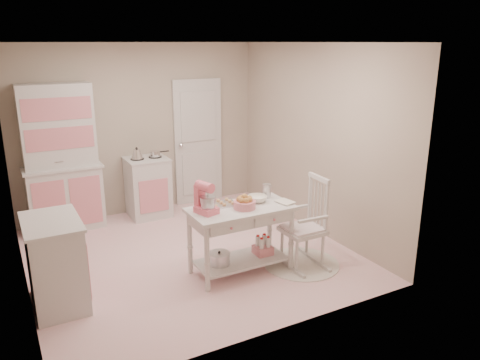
# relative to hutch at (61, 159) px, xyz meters

# --- Properties ---
(room_shell) EXTENTS (3.84, 3.84, 2.62)m
(room_shell) POSITION_rel_hutch_xyz_m (1.22, -1.66, 0.61)
(room_shell) COLOR pink
(room_shell) RESTS_ON ground
(door) EXTENTS (0.82, 0.05, 2.04)m
(door) POSITION_rel_hutch_xyz_m (2.17, 0.21, -0.02)
(door) COLOR silver
(door) RESTS_ON ground
(hutch) EXTENTS (1.06, 0.50, 2.08)m
(hutch) POSITION_rel_hutch_xyz_m (0.00, 0.00, 0.00)
(hutch) COLOR silver
(hutch) RESTS_ON ground
(stove) EXTENTS (0.62, 0.57, 0.92)m
(stove) POSITION_rel_hutch_xyz_m (1.20, -0.05, -0.58)
(stove) COLOR silver
(stove) RESTS_ON ground
(base_cabinet) EXTENTS (0.54, 0.84, 0.92)m
(base_cabinet) POSITION_rel_hutch_xyz_m (-0.41, -2.09, -0.58)
(base_cabinet) COLOR silver
(base_cabinet) RESTS_ON ground
(lace_rug) EXTENTS (0.92, 0.92, 0.01)m
(lace_rug) POSITION_rel_hutch_xyz_m (2.31, -2.56, -1.03)
(lace_rug) COLOR white
(lace_rug) RESTS_ON ground
(rocking_chair) EXTENTS (0.52, 0.75, 1.10)m
(rocking_chair) POSITION_rel_hutch_xyz_m (2.31, -2.56, -0.49)
(rocking_chair) COLOR silver
(rocking_chair) RESTS_ON ground
(work_table) EXTENTS (1.20, 0.60, 0.80)m
(work_table) POSITION_rel_hutch_xyz_m (1.57, -2.36, -0.64)
(work_table) COLOR silver
(work_table) RESTS_ON ground
(stand_mixer) EXTENTS (0.27, 0.33, 0.34)m
(stand_mixer) POSITION_rel_hutch_xyz_m (1.15, -2.34, -0.07)
(stand_mixer) COLOR #F2667B
(stand_mixer) RESTS_ON work_table
(cookie_tray) EXTENTS (0.34, 0.24, 0.02)m
(cookie_tray) POSITION_rel_hutch_xyz_m (1.42, -2.18, -0.23)
(cookie_tray) COLOR silver
(cookie_tray) RESTS_ON work_table
(bread_basket) EXTENTS (0.25, 0.25, 0.09)m
(bread_basket) POSITION_rel_hutch_xyz_m (1.59, -2.41, -0.19)
(bread_basket) COLOR pink
(bread_basket) RESTS_ON work_table
(mixing_bowl) EXTENTS (0.23, 0.23, 0.07)m
(mixing_bowl) POSITION_rel_hutch_xyz_m (1.83, -2.28, -0.20)
(mixing_bowl) COLOR white
(mixing_bowl) RESTS_ON work_table
(metal_pitcher) EXTENTS (0.10, 0.10, 0.17)m
(metal_pitcher) POSITION_rel_hutch_xyz_m (2.01, -2.20, -0.16)
(metal_pitcher) COLOR silver
(metal_pitcher) RESTS_ON work_table
(recipe_book) EXTENTS (0.20, 0.24, 0.02)m
(recipe_book) POSITION_rel_hutch_xyz_m (2.02, -2.48, -0.23)
(recipe_book) COLOR white
(recipe_book) RESTS_ON work_table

